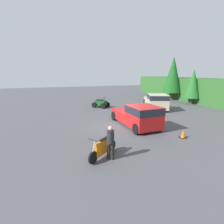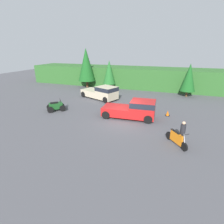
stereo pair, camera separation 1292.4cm
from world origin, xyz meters
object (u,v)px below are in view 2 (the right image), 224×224
at_px(pickup_truck_second, 102,92).
at_px(rider_person, 183,132).
at_px(quad_atv, 56,106).
at_px(traffic_cone, 168,113).
at_px(dirt_bike, 176,139).
at_px(pickup_truck_red, 134,109).

distance_m(pickup_truck_second, rider_person, 13.17).
bearing_deg(quad_atv, pickup_truck_second, 20.71).
bearing_deg(traffic_cone, dirt_bike, -81.08).
height_order(quad_atv, rider_person, rider_person).
bearing_deg(quad_atv, rider_person, -55.44).
relative_size(pickup_truck_second, quad_atv, 2.53).
height_order(rider_person, traffic_cone, rider_person).
relative_size(quad_atv, traffic_cone, 4.04).
bearing_deg(rider_person, dirt_bike, -109.53).
relative_size(pickup_truck_red, quad_atv, 2.31).
height_order(pickup_truck_red, rider_person, pickup_truck_red).
relative_size(pickup_truck_second, rider_person, 3.26).
height_order(dirt_bike, quad_atv, quad_atv).
relative_size(dirt_bike, traffic_cone, 3.29).
xyz_separation_m(quad_atv, traffic_cone, (11.53, 2.54, -0.23)).
height_order(pickup_truck_red, dirt_bike, pickup_truck_red).
distance_m(rider_person, traffic_cone, 5.59).
distance_m(quad_atv, traffic_cone, 11.81).
bearing_deg(pickup_truck_red, rider_person, -43.88).
xyz_separation_m(pickup_truck_red, dirt_bike, (3.96, -3.92, -0.46)).
distance_m(pickup_truck_second, quad_atv, 6.59).
height_order(dirt_bike, rider_person, rider_person).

